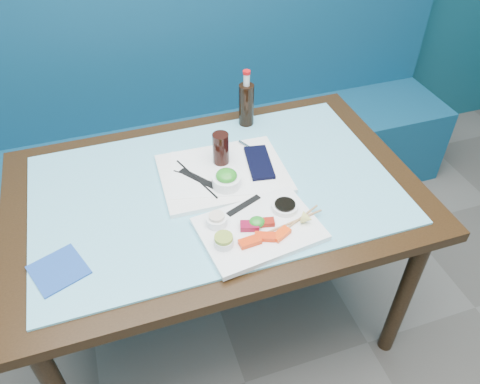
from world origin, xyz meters
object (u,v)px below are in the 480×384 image
object	(u,v)px
booth_bench	(173,142)
cola_glass	(221,149)
cola_bottle_body	(246,105)
sashimi_plate	(259,229)
blue_napkin	(59,270)
dining_table	(216,207)
serving_tray	(223,174)
seaweed_bowl	(227,181)

from	to	relation	value
booth_bench	cola_glass	size ratio (longest dim) A/B	25.08
booth_bench	cola_bottle_body	xyz separation A→B (m)	(0.23, -0.50, 0.47)
sashimi_plate	blue_napkin	xyz separation A→B (m)	(-0.60, 0.04, -0.01)
dining_table	serving_tray	size ratio (longest dim) A/B	3.22
dining_table	sashimi_plate	size ratio (longest dim) A/B	3.88
cola_glass	blue_napkin	distance (m)	0.66
booth_bench	serving_tray	xyz separation A→B (m)	(0.05, -0.79, 0.39)
dining_table	serving_tray	world-z (taller)	serving_tray
seaweed_bowl	cola_bottle_body	world-z (taller)	cola_bottle_body
sashimi_plate	blue_napkin	bearing A→B (deg)	169.28
sashimi_plate	serving_tray	size ratio (longest dim) A/B	0.83
serving_tray	seaweed_bowl	size ratio (longest dim) A/B	4.44
cola_bottle_body	blue_napkin	xyz separation A→B (m)	(-0.75, -0.54, -0.08)
sashimi_plate	blue_napkin	distance (m)	0.60
seaweed_bowl	cola_glass	size ratio (longest dim) A/B	0.82
cola_glass	cola_bottle_body	size ratio (longest dim) A/B	0.70
booth_bench	blue_napkin	world-z (taller)	booth_bench
dining_table	cola_glass	distance (m)	0.21
dining_table	cola_bottle_body	size ratio (longest dim) A/B	8.15
booth_bench	dining_table	xyz separation A→B (m)	(0.00, -0.84, 0.29)
dining_table	sashimi_plate	xyz separation A→B (m)	(0.07, -0.24, 0.10)
serving_tray	cola_bottle_body	distance (m)	0.35
serving_tray	dining_table	bearing A→B (deg)	-129.31
cola_glass	seaweed_bowl	bearing A→B (deg)	-98.75
blue_napkin	dining_table	bearing A→B (deg)	21.36
seaweed_bowl	sashimi_plate	bearing A→B (deg)	-80.32
cola_glass	serving_tray	bearing A→B (deg)	-100.30
dining_table	blue_napkin	world-z (taller)	blue_napkin
booth_bench	seaweed_bowl	xyz separation A→B (m)	(0.04, -0.86, 0.42)
sashimi_plate	cola_bottle_body	xyz separation A→B (m)	(0.16, 0.58, 0.08)
cola_glass	cola_bottle_body	distance (m)	0.29
dining_table	serving_tray	distance (m)	0.12
sashimi_plate	booth_bench	bearing A→B (deg)	86.70
dining_table	seaweed_bowl	world-z (taller)	seaweed_bowl
booth_bench	blue_napkin	size ratio (longest dim) A/B	21.28
cola_glass	sashimi_plate	bearing A→B (deg)	-87.15
cola_glass	blue_napkin	xyz separation A→B (m)	(-0.58, -0.31, -0.07)
cola_glass	cola_bottle_body	world-z (taller)	cola_bottle_body
sashimi_plate	serving_tray	xyz separation A→B (m)	(-0.03, 0.29, -0.00)
dining_table	cola_glass	size ratio (longest dim) A/B	11.71
dining_table	blue_napkin	size ratio (longest dim) A/B	9.93
dining_table	seaweed_bowl	size ratio (longest dim) A/B	14.31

